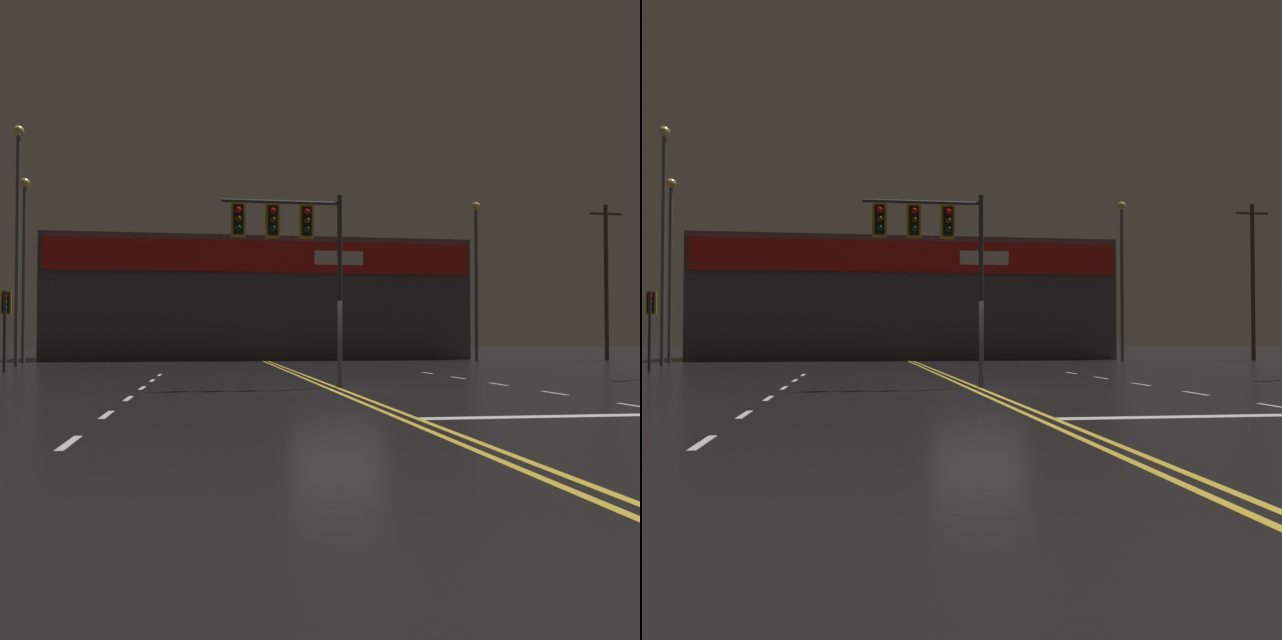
{
  "view_description": "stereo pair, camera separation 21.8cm",
  "coord_description": "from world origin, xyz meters",
  "views": [
    {
      "loc": [
        -3.49,
        -19.09,
        1.42
      ],
      "look_at": [
        0.0,
        3.21,
        2.0
      ],
      "focal_mm": 40.0,
      "sensor_mm": 36.0,
      "label": 1
    },
    {
      "loc": [
        -3.28,
        -19.12,
        1.42
      ],
      "look_at": [
        0.0,
        3.21,
        2.0
      ],
      "focal_mm": 40.0,
      "sensor_mm": 36.0,
      "label": 2
    }
  ],
  "objects": [
    {
      "name": "building_backdrop",
      "position": [
        0.0,
        31.47,
        4.04
      ],
      "size": [
        27.74,
        10.23,
        8.05
      ],
      "color": "#4C4C51",
      "rests_on": "ground"
    },
    {
      "name": "traffic_signal_median",
      "position": [
        -1.22,
        1.12,
        4.35
      ],
      "size": [
        3.49,
        0.36,
        5.58
      ],
      "color": "#38383D",
      "rests_on": "ground"
    },
    {
      "name": "traffic_signal_corner_northwest",
      "position": [
        -11.88,
        12.29,
        2.51
      ],
      "size": [
        0.42,
        0.36,
        3.41
      ],
      "color": "#38383D",
      "rests_on": "ground"
    },
    {
      "name": "streetlight_far_right",
      "position": [
        -13.23,
        19.33,
        7.63
      ],
      "size": [
        0.56,
        0.56,
        12.4
      ],
      "color": "#59595E",
      "rests_on": "ground"
    },
    {
      "name": "ground_plane",
      "position": [
        0.0,
        0.0,
        0.0
      ],
      "size": [
        200.0,
        200.0,
        0.0
      ],
      "primitive_type": "plane",
      "color": "black"
    },
    {
      "name": "utility_pole_row",
      "position": [
        -0.58,
        23.65,
        5.49
      ],
      "size": [
        45.75,
        0.26,
        10.99
      ],
      "color": "#4C3828",
      "rests_on": "ground"
    },
    {
      "name": "streetlight_far_left",
      "position": [
        -14.01,
        23.89,
        6.7
      ],
      "size": [
        0.56,
        0.56,
        10.67
      ],
      "color": "#59595E",
      "rests_on": "ground"
    },
    {
      "name": "streetlight_near_right",
      "position": [
        13.22,
        23.74,
        6.36
      ],
      "size": [
        0.56,
        0.56,
        10.05
      ],
      "color": "#59595E",
      "rests_on": "ground"
    },
    {
      "name": "road_markings",
      "position": [
        1.07,
        -1.39,
        0.0
      ],
      "size": [
        15.92,
        60.0,
        0.01
      ],
      "color": "gold",
      "rests_on": "ground"
    }
  ]
}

